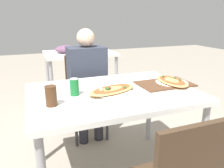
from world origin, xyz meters
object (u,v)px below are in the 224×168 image
chair_far_seated (85,92)px  person_seated (87,78)px  pizza_second (172,81)px  drink_glass (51,96)px  dining_table (112,100)px  pizza_main (112,90)px  soda_can (74,87)px

chair_far_seated → person_seated: person_seated is taller
pizza_second → drink_glass: bearing=-172.6°
dining_table → pizza_main: pizza_main is taller
dining_table → drink_glass: size_ratio=9.49×
chair_far_seated → dining_table: bearing=92.0°
dining_table → soda_can: soda_can is taller
pizza_main → pizza_second: 0.56m
chair_far_seated → pizza_main: 0.86m
chair_far_seated → drink_glass: 1.06m
soda_can → pizza_second: (0.83, -0.01, -0.04)m
dining_table → drink_glass: 0.51m
chair_far_seated → drink_glass: size_ratio=6.85×
drink_glass → pizza_second: (1.01, 0.13, -0.05)m
pizza_main → drink_glass: bearing=-168.1°
soda_can → pizza_main: bearing=-9.7°
dining_table → person_seated: size_ratio=1.05×
person_seated → pizza_main: bearing=90.8°
person_seated → drink_glass: size_ratio=9.05×
person_seated → soda_can: size_ratio=9.60×
dining_table → pizza_second: size_ratio=3.20×
pizza_main → drink_glass: (-0.45, -0.10, 0.05)m
drink_glass → pizza_main: bearing=11.9°
dining_table → pizza_second: 0.55m
person_seated → drink_glass: (-0.44, -0.79, 0.13)m
pizza_main → soda_can: soda_can is taller
pizza_second → soda_can: bearing=179.3°
chair_far_seated → soda_can: (-0.26, -0.76, 0.32)m
person_seated → drink_glass: bearing=60.8°
chair_far_seated → soda_can: 0.87m
person_seated → drink_glass: 0.91m
dining_table → pizza_second: bearing=0.3°
dining_table → drink_glass: (-0.47, -0.13, 0.14)m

